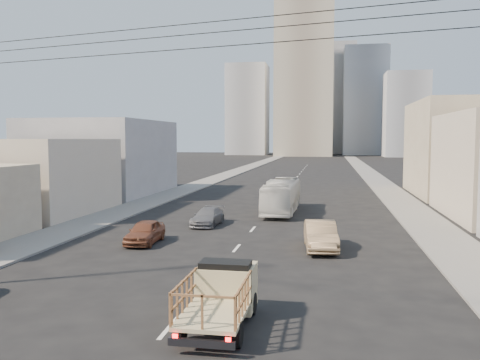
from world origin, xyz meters
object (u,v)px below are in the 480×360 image
(flatbed_pickup, at_px, (220,292))
(sedan_tan, at_px, (321,236))
(sedan_brown, at_px, (145,232))
(city_bus, at_px, (282,196))
(sedan_grey, at_px, (208,217))

(flatbed_pickup, bearing_deg, sedan_tan, 76.03)
(sedan_brown, bearing_deg, city_bus, 62.29)
(flatbed_pickup, xyz_separation_m, city_bus, (-0.40, 25.60, 0.26))
(sedan_brown, bearing_deg, flatbed_pickup, -61.49)
(sedan_brown, relative_size, sedan_grey, 0.95)
(flatbed_pickup, relative_size, sedan_brown, 1.14)
(sedan_tan, height_order, sedan_grey, sedan_tan)
(flatbed_pickup, height_order, sedan_brown, flatbed_pickup)
(flatbed_pickup, height_order, city_bus, city_bus)
(city_bus, relative_size, sedan_tan, 2.09)
(sedan_tan, distance_m, sedan_grey, 10.22)
(flatbed_pickup, relative_size, city_bus, 0.46)
(flatbed_pickup, bearing_deg, city_bus, 90.90)
(city_bus, bearing_deg, flatbed_pickup, -88.10)
(flatbed_pickup, distance_m, city_bus, 25.61)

